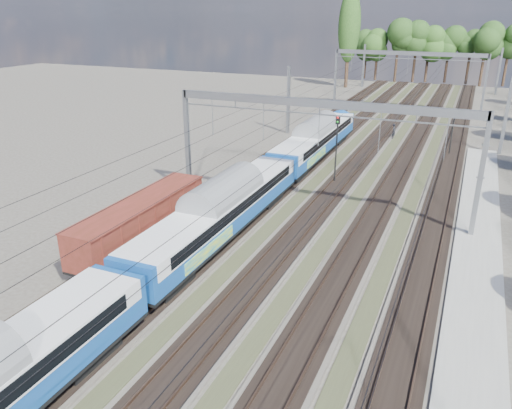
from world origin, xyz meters
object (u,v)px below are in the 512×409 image
at_px(signal_far, 453,127).
at_px(signal_near, 337,141).
at_px(emu_train, 220,206).
at_px(freight_boxcar, 141,220).
at_px(worker, 394,131).

bearing_deg(signal_far, signal_near, -122.53).
relative_size(emu_train, signal_far, 12.94).
bearing_deg(freight_boxcar, emu_train, 31.90).
distance_m(freight_boxcar, signal_far, 37.06).
bearing_deg(emu_train, signal_near, 75.74).
distance_m(emu_train, signal_far, 32.54).
xyz_separation_m(emu_train, freight_boxcar, (-4.50, -2.80, -0.71)).
height_order(freight_boxcar, signal_far, signal_far).
bearing_deg(freight_boxcar, signal_near, 65.23).
bearing_deg(signal_far, freight_boxcar, -118.16).
relative_size(freight_boxcar, signal_far, 2.45).
bearing_deg(signal_far, emu_train, -113.53).
bearing_deg(emu_train, freight_boxcar, -148.10).
xyz_separation_m(freight_boxcar, signal_far, (17.65, 32.57, 1.25)).
distance_m(worker, signal_far, 8.95).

